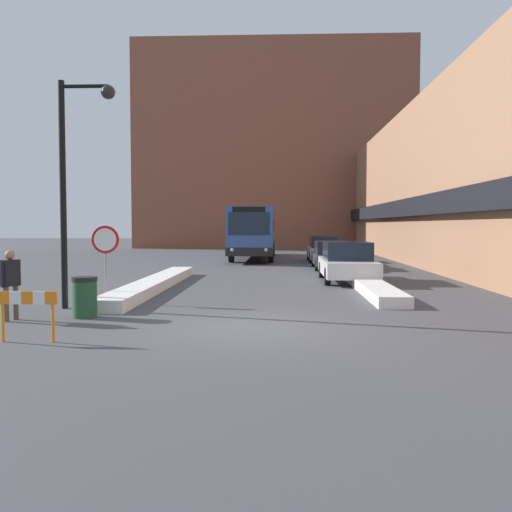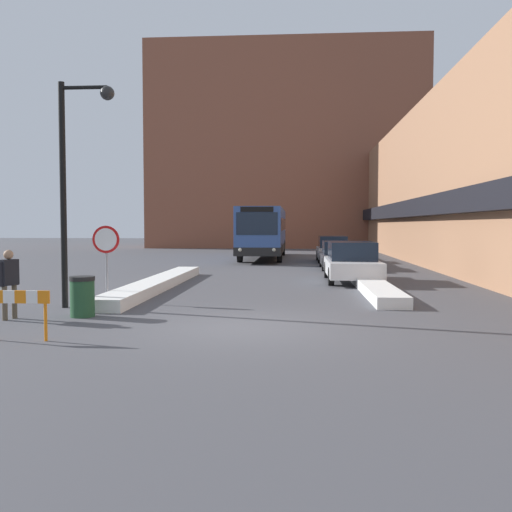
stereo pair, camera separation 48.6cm
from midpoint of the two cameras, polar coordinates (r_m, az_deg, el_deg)
The scene contains 14 objects.
ground_plane at distance 12.09m, azimuth -1.81°, elevation -7.13°, with size 160.00×160.00×0.00m, color #47474C.
building_row_right at distance 37.06m, azimuth 16.73°, elevation 6.32°, with size 5.50×60.00×8.64m.
building_backdrop_far at distance 56.29m, azimuth 1.54°, elevation 10.69°, with size 26.00×8.00×19.15m.
snow_bank_left at distance 19.63m, azimuth -10.79°, elevation -2.74°, with size 0.90×11.10×0.33m.
snow_bank_right at distance 19.74m, azimuth 10.34°, elevation -2.73°, with size 0.90×9.88×0.32m.
city_bus at distance 36.51m, azimuth -0.57°, elevation 2.47°, with size 2.57×12.26×3.17m.
parked_car_front at distance 22.04m, azimuth 8.46°, elevation -0.54°, with size 1.93×4.76×1.52m.
parked_car_middle at distance 28.21m, azimuth 7.14°, elevation 0.11°, with size 1.85×4.46×1.36m.
parked_car_back at distance 33.74m, azimuth 6.37°, elevation 0.71°, with size 1.82×4.36×1.51m.
stop_sign at distance 16.27m, azimuth -15.65°, elevation 0.85°, with size 0.76×0.08×2.13m.
street_lamp at distance 15.45m, azimuth -18.59°, elevation 8.47°, with size 1.46×0.36×5.80m.
pedestrian at distance 14.01m, azimuth -24.27°, elevation -2.06°, with size 0.33×0.49×1.59m.
trash_bin at distance 13.91m, azimuth -17.72°, elevation -3.93°, with size 0.59×0.59×0.95m.
construction_barricade at distance 11.37m, azimuth -23.03°, elevation -4.63°, with size 1.10×0.06×0.94m.
Camera 1 is at (0.64, -11.88, 2.15)m, focal length 40.00 mm.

